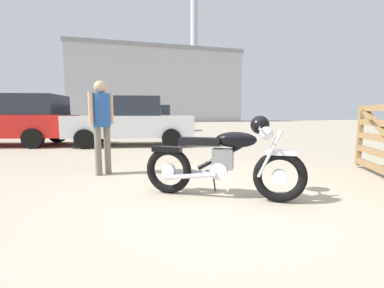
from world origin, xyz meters
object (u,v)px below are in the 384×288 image
at_px(vintage_motorcycle, 226,160).
at_px(dark_sedan_left, 3,118).
at_px(white_estate_far, 132,121).
at_px(blue_hatchback_right, 155,118).
at_px(bystander, 102,118).

relative_size(vintage_motorcycle, dark_sedan_left, 0.39).
relative_size(white_estate_far, blue_hatchback_right, 1.00).
relative_size(vintage_motorcycle, blue_hatchback_right, 0.44).
height_order(dark_sedan_left, blue_hatchback_right, dark_sedan_left).
height_order(bystander, blue_hatchback_right, blue_hatchback_right).
bearing_deg(vintage_motorcycle, white_estate_far, 128.84).
bearing_deg(bystander, dark_sedan_left, -178.60).
relative_size(vintage_motorcycle, bystander, 1.16).
relative_size(bystander, blue_hatchback_right, 0.38).
xyz_separation_m(vintage_motorcycle, blue_hatchback_right, (-0.22, 13.92, 0.34)).
distance_m(dark_sedan_left, blue_hatchback_right, 9.02).
distance_m(dark_sedan_left, white_estate_far, 4.39).
distance_m(vintage_motorcycle, blue_hatchback_right, 13.93).
xyz_separation_m(white_estate_far, blue_hatchback_right, (1.17, 7.85, 0.00)).
bearing_deg(blue_hatchback_right, vintage_motorcycle, 97.30).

